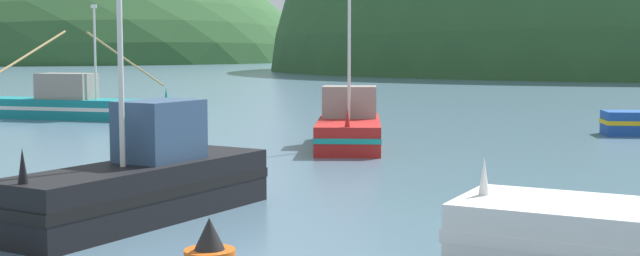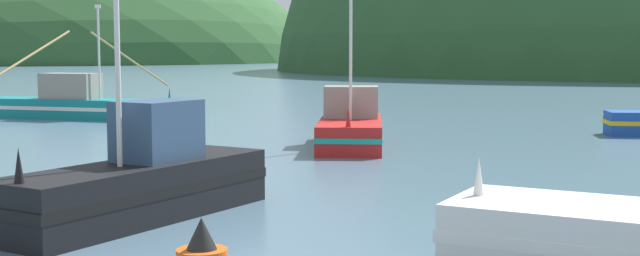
# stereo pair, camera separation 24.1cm
# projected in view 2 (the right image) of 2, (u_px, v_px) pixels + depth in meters

# --- Properties ---
(hill_far_right) EXTENTS (120.76, 96.61, 48.51)m
(hill_far_right) POSITION_uv_depth(u_px,v_px,m) (638.00, 68.00, 159.71)
(hill_far_right) COLOR #516B38
(hill_far_right) RESTS_ON ground
(fishing_boat_black) EXTENTS (4.55, 7.42, 5.89)m
(fishing_boat_black) POSITION_uv_depth(u_px,v_px,m) (142.00, 182.00, 18.93)
(fishing_boat_black) COLOR black
(fishing_boat_black) RESTS_ON ground
(fishing_boat_red) EXTENTS (3.06, 6.86, 6.61)m
(fishing_boat_red) POSITION_uv_depth(u_px,v_px,m) (351.00, 128.00, 32.86)
(fishing_boat_red) COLOR red
(fishing_boat_red) RESTS_ON ground
(fishing_boat_teal) EXTENTS (11.96, 20.38, 6.26)m
(fishing_boat_teal) POSITION_uv_depth(u_px,v_px,m) (80.00, 104.00, 45.88)
(fishing_boat_teal) COLOR #147F84
(fishing_boat_teal) RESTS_ON ground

